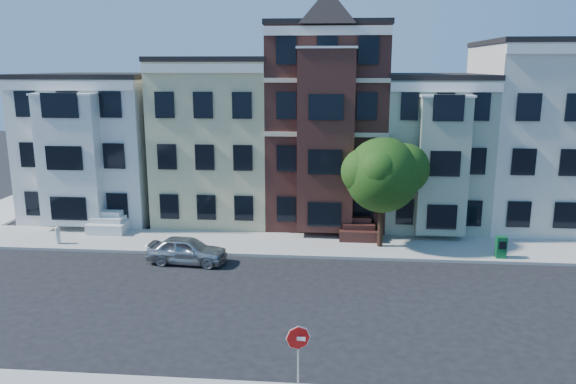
# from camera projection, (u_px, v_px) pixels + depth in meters

# --- Properties ---
(ground) EXTENTS (120.00, 120.00, 0.00)m
(ground) POSITION_uv_depth(u_px,v_px,m) (318.00, 307.00, 23.26)
(ground) COLOR black
(far_sidewalk) EXTENTS (60.00, 4.00, 0.15)m
(far_sidewalk) POSITION_uv_depth(u_px,v_px,m) (324.00, 245.00, 31.02)
(far_sidewalk) COLOR #9E9B93
(far_sidewalk) RESTS_ON ground
(house_white) EXTENTS (8.00, 9.00, 9.00)m
(house_white) POSITION_uv_depth(u_px,v_px,m) (104.00, 146.00, 37.65)
(house_white) COLOR silver
(house_white) RESTS_ON ground
(house_yellow) EXTENTS (7.00, 9.00, 10.00)m
(house_yellow) POSITION_uv_depth(u_px,v_px,m) (221.00, 140.00, 36.85)
(house_yellow) COLOR #CCC18B
(house_yellow) RESTS_ON ground
(house_brown) EXTENTS (7.00, 9.00, 12.00)m
(house_brown) POSITION_uv_depth(u_px,v_px,m) (327.00, 126.00, 36.03)
(house_brown) COLOR #3D1C17
(house_brown) RESTS_ON ground
(house_green) EXTENTS (6.00, 9.00, 9.00)m
(house_green) POSITION_uv_depth(u_px,v_px,m) (429.00, 150.00, 35.80)
(house_green) COLOR #919F88
(house_green) RESTS_ON ground
(house_cream) EXTENTS (8.00, 9.00, 11.00)m
(house_cream) POSITION_uv_depth(u_px,v_px,m) (544.00, 136.00, 34.98)
(house_cream) COLOR beige
(house_cream) RESTS_ON ground
(street_tree) EXTENTS (8.10, 8.10, 7.36)m
(street_tree) POSITION_uv_depth(u_px,v_px,m) (382.00, 180.00, 29.88)
(street_tree) COLOR #255114
(street_tree) RESTS_ON far_sidewalk
(parked_car) EXTENTS (4.17, 1.96, 1.38)m
(parked_car) POSITION_uv_depth(u_px,v_px,m) (187.00, 250.00, 28.33)
(parked_car) COLOR #A6AAAF
(parked_car) RESTS_ON ground
(newspaper_box) EXTENTS (0.52, 0.47, 1.12)m
(newspaper_box) POSITION_uv_depth(u_px,v_px,m) (501.00, 247.00, 28.74)
(newspaper_box) COLOR #0E5529
(newspaper_box) RESTS_ON far_sidewalk
(fire_hydrant) EXTENTS (0.36, 0.36, 0.78)m
(fire_hydrant) POSITION_uv_depth(u_px,v_px,m) (58.00, 237.00, 31.05)
(fire_hydrant) COLOR beige
(fire_hydrant) RESTS_ON far_sidewalk
(stop_sign) EXTENTS (0.74, 0.17, 2.68)m
(stop_sign) POSITION_uv_depth(u_px,v_px,m) (298.00, 359.00, 16.27)
(stop_sign) COLOR #BF0C0B
(stop_sign) RESTS_ON near_sidewalk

